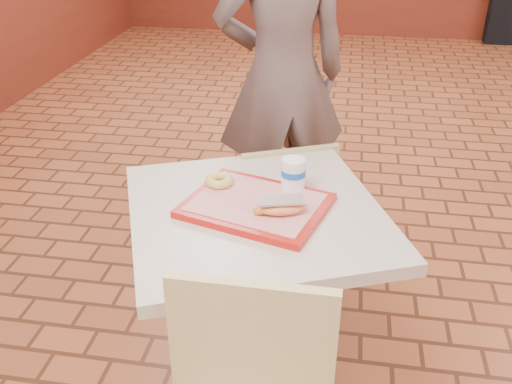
% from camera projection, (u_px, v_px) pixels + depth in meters
% --- Properties ---
extents(main_table, '(0.77, 0.77, 0.82)m').
position_uv_depth(main_table, '(256.00, 277.00, 1.91)').
color(main_table, beige).
rests_on(main_table, ground).
extents(chair_main_back, '(0.51, 0.51, 0.83)m').
position_uv_depth(chair_main_back, '(281.00, 218.00, 2.40)').
color(chair_main_back, tan).
rests_on(chair_main_back, ground).
extents(customer, '(0.76, 0.64, 1.78)m').
position_uv_depth(customer, '(282.00, 76.00, 2.72)').
color(customer, brown).
rests_on(customer, ground).
extents(serving_tray, '(0.42, 0.33, 0.03)m').
position_uv_depth(serving_tray, '(256.00, 205.00, 1.78)').
color(serving_tray, '#B2140D').
rests_on(serving_tray, main_table).
extents(ring_donut, '(0.09, 0.09, 0.03)m').
position_uv_depth(ring_donut, '(219.00, 180.00, 1.86)').
color(ring_donut, gold).
rests_on(ring_donut, serving_tray).
extents(long_john_donut, '(0.16, 0.11, 0.05)m').
position_uv_depth(long_john_donut, '(280.00, 207.00, 1.70)').
color(long_john_donut, '#E77B43').
rests_on(long_john_donut, serving_tray).
extents(paper_cup, '(0.08, 0.08, 0.10)m').
position_uv_depth(paper_cup, '(293.00, 173.00, 1.83)').
color(paper_cup, white).
rests_on(paper_cup, serving_tray).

